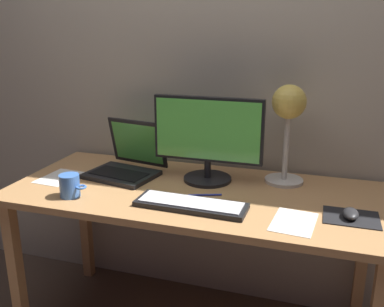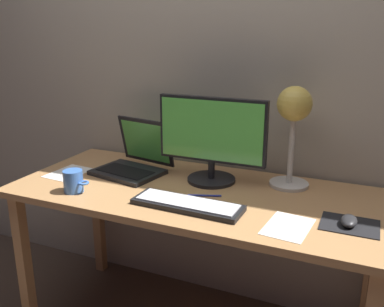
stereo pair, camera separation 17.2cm
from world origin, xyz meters
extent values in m
cube|color=#B2A893|center=(0.00, 0.40, 1.30)|extent=(4.80, 0.06, 2.60)
cube|color=tan|center=(0.00, 0.00, 0.72)|extent=(1.60, 0.70, 0.03)
cube|color=tan|center=(-0.74, -0.29, 0.35)|extent=(0.05, 0.05, 0.71)
cube|color=tan|center=(-0.74, 0.29, 0.35)|extent=(0.05, 0.05, 0.71)
cube|color=tan|center=(0.74, 0.29, 0.35)|extent=(0.05, 0.05, 0.71)
cylinder|color=black|center=(0.02, 0.13, 0.75)|extent=(0.22, 0.22, 0.01)
cylinder|color=black|center=(0.02, 0.13, 0.80)|extent=(0.03, 0.03, 0.08)
cube|color=black|center=(0.02, 0.13, 0.98)|extent=(0.50, 0.03, 0.29)
cube|color=#59C64C|center=(0.02, 0.12, 0.98)|extent=(0.47, 0.00, 0.27)
cube|color=black|center=(0.04, -0.18, 0.75)|extent=(0.44, 0.15, 0.02)
cube|color=silver|center=(0.04, -0.18, 0.76)|extent=(0.41, 0.12, 0.01)
cube|color=black|center=(-0.37, 0.06, 0.75)|extent=(0.35, 0.28, 0.02)
cube|color=black|center=(-0.38, 0.04, 0.76)|extent=(0.28, 0.17, 0.00)
cube|color=black|center=(-0.35, 0.20, 0.87)|extent=(0.32, 0.11, 0.23)
cube|color=#59C64C|center=(-0.35, 0.20, 0.87)|extent=(0.28, 0.10, 0.20)
cylinder|color=beige|center=(0.36, 0.22, 0.75)|extent=(0.17, 0.17, 0.01)
cylinder|color=silver|center=(0.36, 0.22, 0.92)|extent=(0.02, 0.02, 0.32)
sphere|color=gold|center=(0.36, 0.22, 1.11)|extent=(0.15, 0.15, 0.15)
sphere|color=#FFEAB2|center=(0.36, 0.21, 1.07)|extent=(0.05, 0.05, 0.05)
cube|color=black|center=(0.64, -0.09, 0.74)|extent=(0.20, 0.16, 0.00)
ellipsoid|color=#28282B|center=(0.63, -0.10, 0.76)|extent=(0.06, 0.10, 0.03)
cylinder|color=#3F72CC|center=(-0.47, -0.22, 0.79)|extent=(0.08, 0.08, 0.10)
torus|color=#3F72CC|center=(-0.42, -0.22, 0.79)|extent=(0.05, 0.05, 0.01)
cube|color=white|center=(-0.65, -0.04, 0.74)|extent=(0.16, 0.22, 0.00)
cube|color=white|center=(0.44, -0.19, 0.74)|extent=(0.17, 0.22, 0.00)
cylinder|color=#2633A5|center=(0.06, -0.05, 0.74)|extent=(0.13, 0.06, 0.01)
camera|label=1|loc=(0.50, -1.62, 1.42)|focal=39.47mm
camera|label=2|loc=(0.66, -1.56, 1.42)|focal=39.47mm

